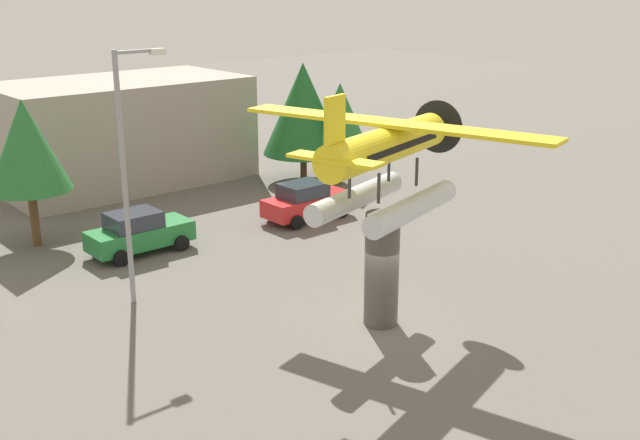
{
  "coord_description": "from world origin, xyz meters",
  "views": [
    {
      "loc": [
        -16.53,
        -16.12,
        10.78
      ],
      "look_at": [
        0.0,
        3.0,
        2.8
      ],
      "focal_mm": 43.57,
      "sensor_mm": 36.0,
      "label": 1
    }
  ],
  "objects_px": {
    "car_far_red": "(306,201)",
    "tree_center_back": "(303,109)",
    "display_pedestal": "(382,269)",
    "streetlight_primary": "(128,162)",
    "floatplane_monument": "(387,160)",
    "storefront_building": "(121,132)",
    "tree_east": "(26,146)",
    "car_mid_green": "(139,232)",
    "tree_far_east": "(340,113)"
  },
  "relations": [
    {
      "from": "floatplane_monument",
      "to": "display_pedestal",
      "type": "bearing_deg",
      "value": -180.0
    },
    {
      "from": "floatplane_monument",
      "to": "storefront_building",
      "type": "relative_size",
      "value": 0.8
    },
    {
      "from": "tree_far_east",
      "to": "floatplane_monument",
      "type": "bearing_deg",
      "value": -127.64
    },
    {
      "from": "car_far_red",
      "to": "tree_center_back",
      "type": "bearing_deg",
      "value": 51.24
    },
    {
      "from": "car_far_red",
      "to": "tree_east",
      "type": "xyz_separation_m",
      "value": [
        -10.85,
        4.56,
        3.36
      ]
    },
    {
      "from": "storefront_building",
      "to": "tree_east",
      "type": "height_order",
      "value": "tree_east"
    },
    {
      "from": "tree_center_back",
      "to": "car_far_red",
      "type": "bearing_deg",
      "value": -128.76
    },
    {
      "from": "floatplane_monument",
      "to": "streetlight_primary",
      "type": "distance_m",
      "value": 8.54
    },
    {
      "from": "floatplane_monument",
      "to": "tree_center_back",
      "type": "relative_size",
      "value": 1.61
    },
    {
      "from": "display_pedestal",
      "to": "streetlight_primary",
      "type": "relative_size",
      "value": 0.44
    },
    {
      "from": "tree_east",
      "to": "tree_center_back",
      "type": "bearing_deg",
      "value": 3.55
    },
    {
      "from": "car_mid_green",
      "to": "streetlight_primary",
      "type": "distance_m",
      "value": 6.41
    },
    {
      "from": "streetlight_primary",
      "to": "storefront_building",
      "type": "xyz_separation_m",
      "value": [
        7.36,
        15.2,
        -2.16
      ]
    },
    {
      "from": "tree_east",
      "to": "tree_center_back",
      "type": "height_order",
      "value": "tree_center_back"
    },
    {
      "from": "display_pedestal",
      "to": "tree_center_back",
      "type": "bearing_deg",
      "value": 58.03
    },
    {
      "from": "car_far_red",
      "to": "tree_center_back",
      "type": "xyz_separation_m",
      "value": [
        4.42,
        5.51,
        3.09
      ]
    },
    {
      "from": "streetlight_primary",
      "to": "storefront_building",
      "type": "relative_size",
      "value": 0.67
    },
    {
      "from": "car_mid_green",
      "to": "storefront_building",
      "type": "xyz_separation_m",
      "value": [
        4.95,
        10.85,
        1.88
      ]
    },
    {
      "from": "display_pedestal",
      "to": "car_far_red",
      "type": "xyz_separation_m",
      "value": [
        5.4,
        10.22,
        -0.98
      ]
    },
    {
      "from": "car_mid_green",
      "to": "tree_center_back",
      "type": "height_order",
      "value": "tree_center_back"
    },
    {
      "from": "storefront_building",
      "to": "tree_center_back",
      "type": "relative_size",
      "value": 2.01
    },
    {
      "from": "display_pedestal",
      "to": "tree_far_east",
      "type": "distance_m",
      "value": 17.84
    },
    {
      "from": "display_pedestal",
      "to": "streetlight_primary",
      "type": "xyz_separation_m",
      "value": [
        -5.05,
        6.8,
        3.06
      ]
    },
    {
      "from": "car_far_red",
      "to": "tree_center_back",
      "type": "relative_size",
      "value": 0.65
    },
    {
      "from": "streetlight_primary",
      "to": "car_far_red",
      "type": "bearing_deg",
      "value": 18.11
    },
    {
      "from": "floatplane_monument",
      "to": "car_mid_green",
      "type": "height_order",
      "value": "floatplane_monument"
    },
    {
      "from": "tree_center_back",
      "to": "tree_far_east",
      "type": "relative_size",
      "value": 1.18
    },
    {
      "from": "tree_east",
      "to": "streetlight_primary",
      "type": "bearing_deg",
      "value": -87.11
    },
    {
      "from": "car_mid_green",
      "to": "tree_far_east",
      "type": "xyz_separation_m",
      "value": [
        13.53,
        2.84,
        2.96
      ]
    },
    {
      "from": "storefront_building",
      "to": "tree_center_back",
      "type": "distance_m",
      "value": 9.86
    },
    {
      "from": "streetlight_primary",
      "to": "tree_far_east",
      "type": "xyz_separation_m",
      "value": [
        15.94,
        7.19,
        -1.08
      ]
    },
    {
      "from": "display_pedestal",
      "to": "tree_far_east",
      "type": "xyz_separation_m",
      "value": [
        10.89,
        13.99,
        1.98
      ]
    },
    {
      "from": "floatplane_monument",
      "to": "storefront_building",
      "type": "height_order",
      "value": "floatplane_monument"
    },
    {
      "from": "streetlight_primary",
      "to": "tree_east",
      "type": "relative_size",
      "value": 1.4
    },
    {
      "from": "tree_center_back",
      "to": "tree_far_east",
      "type": "xyz_separation_m",
      "value": [
        1.07,
        -1.73,
        -0.13
      ]
    },
    {
      "from": "storefront_building",
      "to": "tree_center_back",
      "type": "xyz_separation_m",
      "value": [
        7.5,
        -6.27,
        1.21
      ]
    },
    {
      "from": "car_mid_green",
      "to": "streetlight_primary",
      "type": "relative_size",
      "value": 0.49
    },
    {
      "from": "storefront_building",
      "to": "tree_east",
      "type": "relative_size",
      "value": 2.1
    },
    {
      "from": "display_pedestal",
      "to": "streetlight_primary",
      "type": "height_order",
      "value": "streetlight_primary"
    },
    {
      "from": "car_far_red",
      "to": "tree_center_back",
      "type": "distance_m",
      "value": 7.71
    },
    {
      "from": "display_pedestal",
      "to": "floatplane_monument",
      "type": "xyz_separation_m",
      "value": [
        0.13,
        0.03,
        3.54
      ]
    },
    {
      "from": "display_pedestal",
      "to": "car_far_red",
      "type": "distance_m",
      "value": 11.6
    },
    {
      "from": "display_pedestal",
      "to": "floatplane_monument",
      "type": "distance_m",
      "value": 3.54
    },
    {
      "from": "tree_east",
      "to": "tree_far_east",
      "type": "xyz_separation_m",
      "value": [
        16.34,
        -0.79,
        -0.4
      ]
    },
    {
      "from": "streetlight_primary",
      "to": "tree_center_back",
      "type": "height_order",
      "value": "streetlight_primary"
    },
    {
      "from": "tree_east",
      "to": "car_far_red",
      "type": "bearing_deg",
      "value": -22.78
    },
    {
      "from": "storefront_building",
      "to": "display_pedestal",
      "type": "bearing_deg",
      "value": -96.0
    },
    {
      "from": "floatplane_monument",
      "to": "tree_east",
      "type": "xyz_separation_m",
      "value": [
        -5.58,
        14.74,
        -1.16
      ]
    },
    {
      "from": "floatplane_monument",
      "to": "tree_center_back",
      "type": "bearing_deg",
      "value": 43.1
    },
    {
      "from": "display_pedestal",
      "to": "tree_center_back",
      "type": "height_order",
      "value": "tree_center_back"
    }
  ]
}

